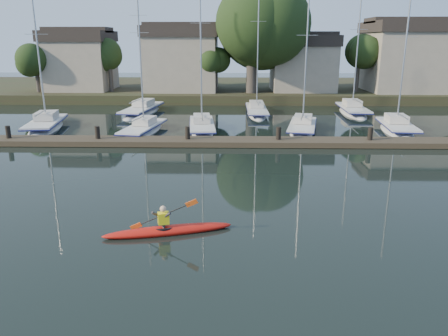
{
  "coord_description": "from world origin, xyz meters",
  "views": [
    {
      "loc": [
        0.05,
        -14.23,
        6.68
      ],
      "look_at": [
        -0.37,
        4.41,
        1.2
      ],
      "focal_mm": 35.0,
      "sensor_mm": 36.0,
      "label": 1
    }
  ],
  "objects_px": {
    "sailboat_5": "(142,115)",
    "sailboat_3": "(302,133)",
    "kayak": "(168,229)",
    "sailboat_6": "(257,115)",
    "sailboat_4": "(396,134)",
    "sailboat_1": "(143,135)",
    "dock": "(233,142)",
    "sailboat_0": "(47,131)",
    "sailboat_7": "(352,115)",
    "sailboat_2": "(202,132)"
  },
  "relations": [
    {
      "from": "kayak",
      "to": "sailboat_7",
      "type": "xyz_separation_m",
      "value": [
        13.61,
        27.07,
        -0.38
      ]
    },
    {
      "from": "dock",
      "to": "sailboat_3",
      "type": "height_order",
      "value": "sailboat_3"
    },
    {
      "from": "dock",
      "to": "sailboat_6",
      "type": "bearing_deg",
      "value": 80.27
    },
    {
      "from": "sailboat_0",
      "to": "sailboat_1",
      "type": "distance_m",
      "value": 8.05
    },
    {
      "from": "dock",
      "to": "sailboat_7",
      "type": "xyz_separation_m",
      "value": [
        11.31,
        13.18,
        -0.4
      ]
    },
    {
      "from": "dock",
      "to": "sailboat_3",
      "type": "relative_size",
      "value": 2.79
    },
    {
      "from": "sailboat_2",
      "to": "sailboat_4",
      "type": "relative_size",
      "value": 1.12
    },
    {
      "from": "sailboat_0",
      "to": "sailboat_2",
      "type": "height_order",
      "value": "sailboat_2"
    },
    {
      "from": "kayak",
      "to": "sailboat_0",
      "type": "xyz_separation_m",
      "value": [
        -12.38,
        19.08,
        -0.38
      ]
    },
    {
      "from": "sailboat_0",
      "to": "sailboat_5",
      "type": "distance_m",
      "value": 9.72
    },
    {
      "from": "kayak",
      "to": "sailboat_6",
      "type": "bearing_deg",
      "value": 65.97
    },
    {
      "from": "kayak",
      "to": "sailboat_7",
      "type": "relative_size",
      "value": 0.35
    },
    {
      "from": "kayak",
      "to": "sailboat_5",
      "type": "relative_size",
      "value": 0.31
    },
    {
      "from": "sailboat_5",
      "to": "sailboat_3",
      "type": "bearing_deg",
      "value": -22.53
    },
    {
      "from": "sailboat_1",
      "to": "dock",
      "type": "bearing_deg",
      "value": -20.97
    },
    {
      "from": "sailboat_1",
      "to": "sailboat_6",
      "type": "height_order",
      "value": "sailboat_6"
    },
    {
      "from": "dock",
      "to": "sailboat_1",
      "type": "bearing_deg",
      "value": 150.37
    },
    {
      "from": "dock",
      "to": "sailboat_1",
      "type": "distance_m",
      "value": 7.78
    },
    {
      "from": "sailboat_0",
      "to": "sailboat_5",
      "type": "relative_size",
      "value": 0.82
    },
    {
      "from": "dock",
      "to": "sailboat_5",
      "type": "bearing_deg",
      "value": 124.05
    },
    {
      "from": "sailboat_2",
      "to": "sailboat_7",
      "type": "relative_size",
      "value": 1.03
    },
    {
      "from": "kayak",
      "to": "dock",
      "type": "height_order",
      "value": "kayak"
    },
    {
      "from": "sailboat_0",
      "to": "sailboat_3",
      "type": "distance_m",
      "value": 19.98
    },
    {
      "from": "sailboat_3",
      "to": "sailboat_0",
      "type": "bearing_deg",
      "value": -169.87
    },
    {
      "from": "sailboat_4",
      "to": "sailboat_1",
      "type": "bearing_deg",
      "value": -171.56
    },
    {
      "from": "sailboat_0",
      "to": "sailboat_4",
      "type": "distance_m",
      "value": 27.13
    },
    {
      "from": "sailboat_2",
      "to": "sailboat_7",
      "type": "xyz_separation_m",
      "value": [
        13.71,
        8.3,
        -0.03
      ]
    },
    {
      "from": "dock",
      "to": "sailboat_4",
      "type": "bearing_deg",
      "value": 20.57
    },
    {
      "from": "sailboat_4",
      "to": "sailboat_5",
      "type": "height_order",
      "value": "sailboat_5"
    },
    {
      "from": "sailboat_3",
      "to": "sailboat_6",
      "type": "xyz_separation_m",
      "value": [
        -3.09,
        8.12,
        0.02
      ]
    },
    {
      "from": "sailboat_2",
      "to": "sailboat_4",
      "type": "xyz_separation_m",
      "value": [
        14.84,
        -0.21,
        -0.03
      ]
    },
    {
      "from": "sailboat_0",
      "to": "sailboat_2",
      "type": "xyz_separation_m",
      "value": [
        12.28,
        -0.31,
        0.03
      ]
    },
    {
      "from": "sailboat_3",
      "to": "sailboat_6",
      "type": "relative_size",
      "value": 0.86
    },
    {
      "from": "sailboat_1",
      "to": "sailboat_4",
      "type": "relative_size",
      "value": 1.03
    },
    {
      "from": "kayak",
      "to": "sailboat_3",
      "type": "distance_m",
      "value": 20.09
    },
    {
      "from": "kayak",
      "to": "dock",
      "type": "xyz_separation_m",
      "value": [
        2.3,
        13.89,
        0.02
      ]
    },
    {
      "from": "dock",
      "to": "sailboat_7",
      "type": "distance_m",
      "value": 17.37
    },
    {
      "from": "sailboat_7",
      "to": "sailboat_2",
      "type": "bearing_deg",
      "value": -146.75
    },
    {
      "from": "sailboat_4",
      "to": "sailboat_6",
      "type": "distance_m",
      "value": 13.09
    },
    {
      "from": "sailboat_6",
      "to": "sailboat_1",
      "type": "bearing_deg",
      "value": -135.35
    },
    {
      "from": "sailboat_2",
      "to": "sailboat_6",
      "type": "distance_m",
      "value": 9.19
    },
    {
      "from": "sailboat_1",
      "to": "sailboat_2",
      "type": "bearing_deg",
      "value": 22.01
    },
    {
      "from": "dock",
      "to": "sailboat_4",
      "type": "relative_size",
      "value": 2.82
    },
    {
      "from": "sailboat_0",
      "to": "sailboat_6",
      "type": "relative_size",
      "value": 0.87
    },
    {
      "from": "sailboat_1",
      "to": "sailboat_5",
      "type": "distance_m",
      "value": 9.17
    },
    {
      "from": "sailboat_3",
      "to": "sailboat_4",
      "type": "height_order",
      "value": "sailboat_3"
    },
    {
      "from": "sailboat_2",
      "to": "sailboat_7",
      "type": "distance_m",
      "value": 16.03
    },
    {
      "from": "sailboat_1",
      "to": "sailboat_7",
      "type": "bearing_deg",
      "value": 36.0
    },
    {
      "from": "sailboat_2",
      "to": "sailboat_5",
      "type": "height_order",
      "value": "sailboat_5"
    },
    {
      "from": "sailboat_5",
      "to": "sailboat_6",
      "type": "xyz_separation_m",
      "value": [
        10.86,
        0.02,
        0.02
      ]
    }
  ]
}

